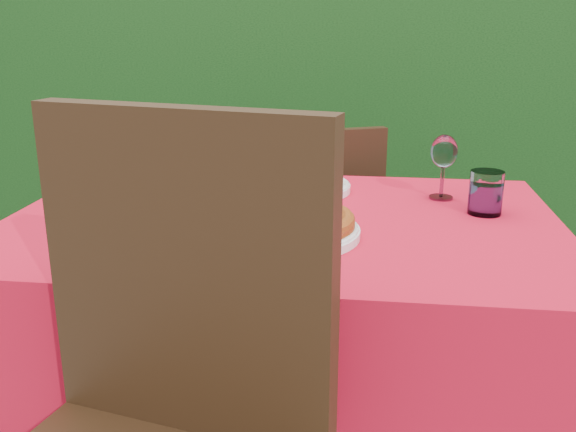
# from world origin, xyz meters

# --- Properties ---
(hedge) EXTENTS (3.20, 0.55, 1.78)m
(hedge) POSITION_xyz_m (0.00, 1.55, 0.92)
(hedge) COLOR black
(hedge) RESTS_ON ground
(dining_table) EXTENTS (1.26, 0.86, 0.75)m
(dining_table) POSITION_xyz_m (0.00, 0.00, 0.60)
(dining_table) COLOR #452716
(dining_table) RESTS_ON ground
(chair_near) EXTENTS (0.58, 0.58, 1.07)m
(chair_near) POSITION_xyz_m (-0.11, -0.62, 0.61)
(chair_near) COLOR black
(chair_near) RESTS_ON ground
(chair_far) EXTENTS (0.51, 0.51, 0.86)m
(chair_far) POSITION_xyz_m (0.02, 0.63, 0.49)
(chair_far) COLOR black
(chair_far) RESTS_ON ground
(pizza_plate) EXTENTS (0.32, 0.32, 0.06)m
(pizza_plate) POSITION_xyz_m (0.02, -0.13, 0.78)
(pizza_plate) COLOR white
(pizza_plate) RESTS_ON dining_table
(pasta_plate) EXTENTS (0.26, 0.26, 0.07)m
(pasta_plate) POSITION_xyz_m (0.02, 0.24, 0.77)
(pasta_plate) COLOR white
(pasta_plate) RESTS_ON dining_table
(water_glass) EXTENTS (0.08, 0.08, 0.10)m
(water_glass) POSITION_xyz_m (0.47, 0.09, 0.79)
(water_glass) COLOR silver
(water_glass) RESTS_ON dining_table
(wine_glass) EXTENTS (0.07, 0.07, 0.16)m
(wine_glass) POSITION_xyz_m (0.38, 0.21, 0.86)
(wine_glass) COLOR silver
(wine_glass) RESTS_ON dining_table
(fork) EXTENTS (0.12, 0.20, 0.01)m
(fork) POSITION_xyz_m (-0.27, 0.01, 0.75)
(fork) COLOR #B6B6BD
(fork) RESTS_ON dining_table
(steel_ramekin) EXTENTS (0.08, 0.08, 0.03)m
(steel_ramekin) POSITION_xyz_m (-0.44, 0.21, 0.76)
(steel_ramekin) COLOR #BBBBC2
(steel_ramekin) RESTS_ON dining_table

